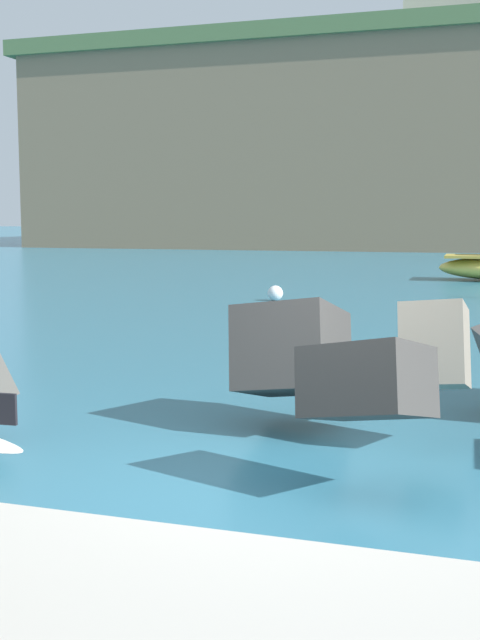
% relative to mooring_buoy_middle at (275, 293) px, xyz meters
% --- Properties ---
extents(ground_plane, '(400.00, 400.00, 0.00)m').
position_rel_mooring_buoy_middle_xyz_m(ground_plane, '(4.89, -16.11, -0.22)').
color(ground_plane, '#2D6B84').
extents(breakwater_jetty, '(30.78, 6.81, 2.02)m').
position_rel_mooring_buoy_middle_xyz_m(breakwater_jetty, '(5.85, -14.90, 0.70)').
color(breakwater_jetty, '#605B56').
rests_on(breakwater_jetty, ground).
extents(mooring_buoy_middle, '(0.44, 0.44, 0.44)m').
position_rel_mooring_buoy_middle_xyz_m(mooring_buoy_middle, '(0.00, 0.00, 0.00)').
color(mooring_buoy_middle, silver).
rests_on(mooring_buoy_middle, ground).
extents(station_building_east, '(8.32, 6.86, 5.78)m').
position_rel_mooring_buoy_middle_xyz_m(station_building_east, '(0.20, 55.28, 18.85)').
color(station_building_east, '#B2ADA3').
rests_on(station_building_east, headland_bluff).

